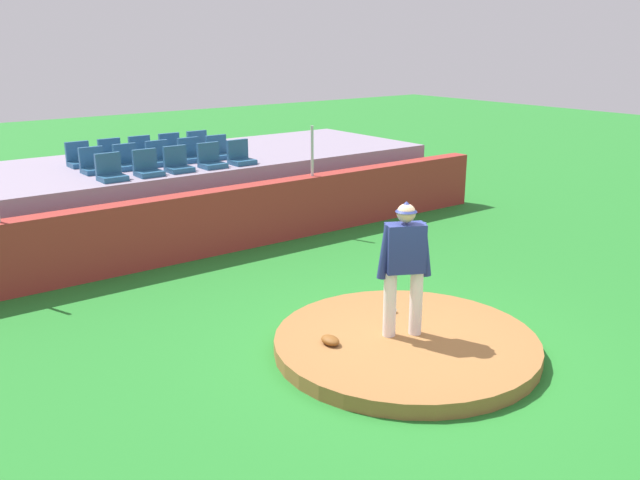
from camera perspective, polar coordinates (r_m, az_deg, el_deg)
ground_plane at (r=9.35m, az=7.11°, el=-9.10°), size 60.00×60.00×0.00m
pitchers_mound at (r=9.31m, az=7.13°, el=-8.55°), size 3.51×3.51×0.20m
pitcher at (r=8.96m, az=7.02°, el=-1.58°), size 0.71×0.47×1.83m
baseball at (r=10.01m, az=6.19°, el=-5.81°), size 0.07×0.07×0.07m
fielding_glove at (r=8.98m, az=0.86°, el=-8.30°), size 0.21×0.31×0.11m
brick_barrier at (r=13.25m, az=-9.21°, el=1.42°), size 14.14×0.40×1.23m
fence_post_right at (r=14.31m, az=-0.66°, el=7.40°), size 0.06×0.06×1.04m
bleacher_platform at (r=15.49m, az=-13.80°, el=3.74°), size 12.80×3.94×1.44m
stadium_chair_0 at (r=13.47m, az=-16.98°, el=5.42°), size 0.48×0.44×0.50m
stadium_chair_1 at (r=13.75m, az=-14.13°, el=5.85°), size 0.48×0.44×0.50m
stadium_chair_2 at (r=14.04m, az=-11.73°, el=6.22°), size 0.48×0.44×0.50m
stadium_chair_3 at (r=14.35m, az=-9.04°, el=6.58°), size 0.48×0.44×0.50m
stadium_chair_4 at (r=14.68m, az=-6.63°, el=6.90°), size 0.48×0.44×0.50m
stadium_chair_5 at (r=14.32m, az=-18.26°, el=5.93°), size 0.48×0.44×0.50m
stadium_chair_6 at (r=14.55m, az=-15.70°, el=6.31°), size 0.48×0.44×0.50m
stadium_chair_7 at (r=14.85m, az=-13.20°, el=6.68°), size 0.48×0.44×0.50m
stadium_chair_8 at (r=15.14m, az=-10.67°, el=7.02°), size 0.48×0.44×0.50m
stadium_chair_9 at (r=15.42m, az=-8.41°, el=7.30°), size 0.48×0.44×0.50m
stadium_chair_10 at (r=15.15m, az=-19.31°, el=6.38°), size 0.48×0.44×0.50m
stadium_chair_11 at (r=15.40m, az=-16.89°, el=6.75°), size 0.48×0.44×0.50m
stadium_chair_12 at (r=15.63m, az=-14.56°, el=7.07°), size 0.48×0.44×0.50m
stadium_chair_13 at (r=15.92m, az=-12.21°, el=7.39°), size 0.48×0.44×0.50m
stadium_chair_14 at (r=16.21m, az=-9.98°, el=7.67°), size 0.48×0.44×0.50m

